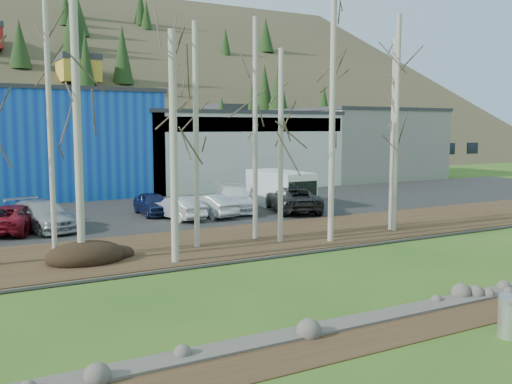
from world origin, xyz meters
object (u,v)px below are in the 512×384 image
car_2 (14,218)px  van_white (282,189)px  litter_bin (510,318)px  car_8 (178,208)px  car_5 (210,206)px  car_7 (234,198)px  car_4 (153,204)px  car_3 (42,215)px  car_6 (292,199)px

car_2 → van_white: van_white is taller
litter_bin → car_8: car_8 is taller
car_8 → van_white: size_ratio=0.74×
car_5 → car_8: size_ratio=1.00×
car_7 → litter_bin: bearing=-78.5°
car_2 → car_4: (7.89, 1.95, -0.02)m
car_3 → car_7: size_ratio=0.95×
car_7 → car_8: car_7 is taller
car_7 → car_2: bearing=-155.0°
car_6 → van_white: van_white is taller
car_6 → car_8: (-7.31, 0.66, -0.13)m
car_4 → car_6: 8.57m
car_2 → car_8: (8.64, -0.30, -0.04)m
litter_bin → van_white: (7.07, 22.52, 0.82)m
car_2 → car_3: bearing=-158.7°
car_4 → van_white: van_white is taller
car_6 → car_8: car_6 is taller
car_4 → car_8: size_ratio=1.00×
litter_bin → car_3: car_3 is taller
car_2 → van_white: 16.52m
car_5 → car_2: bearing=-11.4°
car_7 → van_white: size_ratio=1.01×
car_6 → car_7: bearing=-14.5°
car_2 → van_white: (16.48, 1.14, 0.48)m
litter_bin → car_4: 23.39m
litter_bin → car_3: 22.77m
car_5 → car_7: bearing=-158.5°
car_2 → car_5: (10.64, -0.30, -0.04)m
car_2 → car_8: car_2 is taller
car_3 → car_4: size_ratio=1.31×
car_3 → car_6: bearing=-20.6°
car_4 → car_7: size_ratio=0.73×
car_6 → car_7: car_7 is taller
litter_bin → van_white: 23.62m
car_5 → van_white: 6.03m
car_2 → car_5: car_2 is taller
car_2 → car_3: 1.31m
car_5 → car_6: 5.36m
car_3 → car_7: bearing=-11.5°
car_5 → car_8: same height
car_5 → car_7: car_7 is taller
litter_bin → van_white: bearing=72.6°
car_5 → van_white: van_white is taller
car_3 → car_2: bearing=158.0°
litter_bin → car_3: size_ratio=0.19×
car_2 → car_4: size_ratio=1.26×
car_5 → car_6: (5.32, -0.66, 0.13)m
car_5 → car_3: bearing=-11.0°
car_5 → car_8: bearing=-9.8°
car_3 → van_white: size_ratio=0.97×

